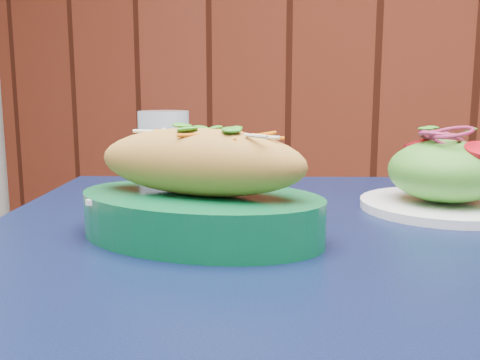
% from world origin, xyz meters
% --- Properties ---
extents(cafe_table, '(1.02, 1.02, 0.75)m').
position_xyz_m(cafe_table, '(-0.28, 1.17, 0.66)').
color(cafe_table, black).
rests_on(cafe_table, ground).
extents(banh_mi_basket, '(0.30, 0.20, 0.13)m').
position_xyz_m(banh_mi_basket, '(-0.39, 1.10, 0.80)').
color(banh_mi_basket, '#095B30').
rests_on(banh_mi_basket, cafe_table).
extents(salad_plate, '(0.23, 0.23, 0.12)m').
position_xyz_m(salad_plate, '(-0.13, 1.35, 0.80)').
color(salad_plate, white).
rests_on(salad_plate, cafe_table).
extents(water_glass, '(0.08, 0.08, 0.13)m').
position_xyz_m(water_glass, '(-0.55, 1.32, 0.82)').
color(water_glass, silver).
rests_on(water_glass, cafe_table).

